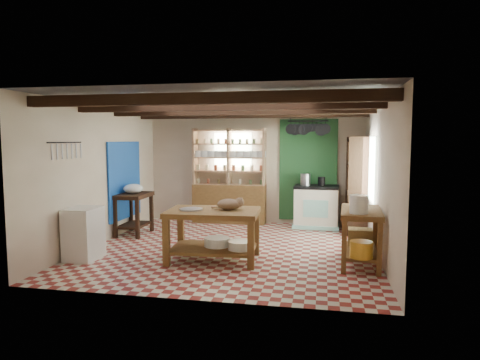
% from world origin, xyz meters
% --- Properties ---
extents(floor, '(5.00, 5.00, 0.02)m').
position_xyz_m(floor, '(0.00, 0.00, -0.01)').
color(floor, maroon).
rests_on(floor, ground).
extents(ceiling, '(5.00, 5.00, 0.02)m').
position_xyz_m(ceiling, '(0.00, 0.00, 2.60)').
color(ceiling, '#48494D').
rests_on(ceiling, wall_back).
extents(wall_back, '(5.00, 0.04, 2.60)m').
position_xyz_m(wall_back, '(0.00, 2.50, 1.30)').
color(wall_back, beige).
rests_on(wall_back, floor).
extents(wall_front, '(5.00, 0.04, 2.60)m').
position_xyz_m(wall_front, '(0.00, -2.50, 1.30)').
color(wall_front, beige).
rests_on(wall_front, floor).
extents(wall_left, '(0.04, 5.00, 2.60)m').
position_xyz_m(wall_left, '(-2.50, 0.00, 1.30)').
color(wall_left, beige).
rests_on(wall_left, floor).
extents(wall_right, '(0.04, 5.00, 2.60)m').
position_xyz_m(wall_right, '(2.50, 0.00, 1.30)').
color(wall_right, beige).
rests_on(wall_right, floor).
extents(ceiling_beams, '(5.00, 3.80, 0.15)m').
position_xyz_m(ceiling_beams, '(0.00, 0.00, 2.48)').
color(ceiling_beams, black).
rests_on(ceiling_beams, ceiling).
extents(blue_wall_patch, '(0.04, 1.40, 1.60)m').
position_xyz_m(blue_wall_patch, '(-2.47, 0.90, 1.10)').
color(blue_wall_patch, blue).
rests_on(blue_wall_patch, wall_left).
extents(green_wall_patch, '(1.30, 0.04, 2.30)m').
position_xyz_m(green_wall_patch, '(1.25, 2.47, 1.25)').
color(green_wall_patch, '#205228').
rests_on(green_wall_patch, wall_back).
extents(window_back, '(0.90, 0.02, 0.80)m').
position_xyz_m(window_back, '(-0.50, 2.48, 1.70)').
color(window_back, silver).
rests_on(window_back, wall_back).
extents(window_right, '(0.02, 1.30, 1.20)m').
position_xyz_m(window_right, '(2.48, 1.00, 1.40)').
color(window_right, silver).
rests_on(window_right, wall_right).
extents(utensil_rail, '(0.06, 0.90, 0.28)m').
position_xyz_m(utensil_rail, '(-2.44, -1.20, 1.78)').
color(utensil_rail, black).
rests_on(utensil_rail, wall_left).
extents(pot_rack, '(0.86, 0.12, 0.36)m').
position_xyz_m(pot_rack, '(1.25, 2.05, 2.18)').
color(pot_rack, black).
rests_on(pot_rack, ceiling).
extents(shelving_unit, '(1.70, 0.34, 2.20)m').
position_xyz_m(shelving_unit, '(-0.55, 2.31, 1.10)').
color(shelving_unit, tan).
rests_on(shelving_unit, floor).
extents(tall_rack, '(0.40, 0.86, 2.00)m').
position_xyz_m(tall_rack, '(2.28, 1.80, 1.00)').
color(tall_rack, black).
rests_on(tall_rack, floor).
extents(work_table, '(1.50, 1.05, 0.82)m').
position_xyz_m(work_table, '(-0.13, -0.77, 0.41)').
color(work_table, brown).
rests_on(work_table, floor).
extents(stove, '(0.98, 0.69, 0.94)m').
position_xyz_m(stove, '(1.46, 2.15, 0.47)').
color(stove, silver).
rests_on(stove, floor).
extents(prep_table, '(0.59, 0.85, 0.85)m').
position_xyz_m(prep_table, '(-2.20, 0.72, 0.42)').
color(prep_table, black).
rests_on(prep_table, floor).
extents(white_cabinet, '(0.48, 0.57, 0.85)m').
position_xyz_m(white_cabinet, '(-2.22, -1.12, 0.42)').
color(white_cabinet, white).
rests_on(white_cabinet, floor).
extents(right_counter, '(0.67, 1.24, 0.86)m').
position_xyz_m(right_counter, '(2.18, -0.56, 0.43)').
color(right_counter, brown).
rests_on(right_counter, floor).
extents(cat, '(0.45, 0.38, 0.18)m').
position_xyz_m(cat, '(0.11, -0.71, 0.91)').
color(cat, '#977458').
rests_on(cat, work_table).
extents(steel_tray, '(0.39, 0.39, 0.02)m').
position_xyz_m(steel_tray, '(-0.48, -0.84, 0.83)').
color(steel_tray, '#B5B5BD').
rests_on(steel_tray, work_table).
extents(basin_large, '(0.44, 0.44, 0.14)m').
position_xyz_m(basin_large, '(-0.09, -0.72, 0.29)').
color(basin_large, white).
rests_on(basin_large, work_table).
extents(basin_small, '(0.41, 0.41, 0.14)m').
position_xyz_m(basin_small, '(0.32, -0.85, 0.29)').
color(basin_small, white).
rests_on(basin_small, work_table).
extents(kettle_left, '(0.23, 0.23, 0.25)m').
position_xyz_m(kettle_left, '(1.21, 2.16, 1.06)').
color(kettle_left, '#B5B5BD').
rests_on(kettle_left, stove).
extents(kettle_right, '(0.16, 0.16, 0.19)m').
position_xyz_m(kettle_right, '(1.56, 2.15, 1.03)').
color(kettle_right, black).
rests_on(kettle_right, stove).
extents(enamel_bowl, '(0.40, 0.40, 0.20)m').
position_xyz_m(enamel_bowl, '(-2.20, 0.72, 0.95)').
color(enamel_bowl, white).
rests_on(enamel_bowl, prep_table).
extents(white_bucket, '(0.28, 0.28, 0.27)m').
position_xyz_m(white_bucket, '(2.11, -0.91, 1.00)').
color(white_bucket, white).
rests_on(white_bucket, right_counter).
extents(wicker_basket, '(0.40, 0.33, 0.27)m').
position_xyz_m(wicker_basket, '(2.20, -0.26, 0.36)').
color(wicker_basket, olive).
rests_on(wicker_basket, right_counter).
extents(yellow_tub, '(0.35, 0.35, 0.24)m').
position_xyz_m(yellow_tub, '(2.15, -1.01, 0.35)').
color(yellow_tub, gold).
rests_on(yellow_tub, right_counter).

